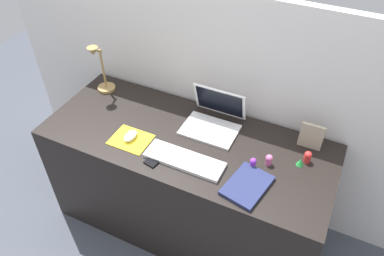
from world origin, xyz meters
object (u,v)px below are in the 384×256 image
toy_figurine_pink (269,160)px  toy_figurine_green (300,162)px  keyboard (184,160)px  mouse (130,136)px  cell_phone (156,158)px  laptop (214,117)px  picture_frame (311,136)px  toy_figurine_purple (253,163)px  notebook_pad (247,185)px  desk_lamp (100,70)px  toy_figurine_red (308,157)px

toy_figurine_pink → toy_figurine_green: 0.16m
keyboard → mouse: 0.34m
mouse → toy_figurine_pink: toy_figurine_pink is taller
toy_figurine_pink → toy_figurine_green: bearing=23.9°
toy_figurine_pink → cell_phone: bearing=-158.3°
mouse → laptop: bearing=40.2°
picture_frame → toy_figurine_green: size_ratio=3.65×
picture_frame → toy_figurine_green: (-0.01, -0.15, -0.05)m
laptop → toy_figurine_pink: laptop is taller
toy_figurine_purple → notebook_pad: bearing=-82.3°
notebook_pad → desk_lamp: bearing=173.5°
keyboard → notebook_pad: 0.34m
picture_frame → toy_figurine_purple: size_ratio=2.43×
laptop → toy_figurine_purple: (0.30, -0.22, -0.02)m
mouse → toy_figurine_purple: bearing=7.4°
mouse → toy_figurine_red: 0.92m
mouse → toy_figurine_green: (0.87, 0.20, -0.00)m
toy_figurine_red → cell_phone: bearing=-155.9°
cell_phone → toy_figurine_red: toy_figurine_red is taller
mouse → cell_phone: mouse is taller
laptop → toy_figurine_red: bearing=-6.4°
keyboard → toy_figurine_green: (0.53, 0.23, 0.01)m
laptop → mouse: laptop is taller
keyboard → mouse: mouse is taller
mouse → notebook_pad: mouse is taller
cell_phone → desk_lamp: bearing=158.9°
keyboard → desk_lamp: (-0.72, 0.32, 0.14)m
toy_figurine_purple → toy_figurine_red: toy_figurine_red is taller
keyboard → toy_figurine_red: toy_figurine_red is taller
picture_frame → toy_figurine_purple: (-0.22, -0.27, -0.04)m
laptop → mouse: bearing=-139.8°
cell_phone → laptop: bearing=77.7°
laptop → toy_figurine_green: (0.51, -0.10, -0.03)m
notebook_pad → toy_figurine_pink: (0.05, 0.18, 0.02)m
desk_lamp → picture_frame: size_ratio=2.16×
keyboard → notebook_pad: bearing=-3.2°
desk_lamp → toy_figurine_purple: (1.04, -0.21, -0.12)m
mouse → notebook_pad: 0.68m
desk_lamp → toy_figurine_purple: size_ratio=5.25×
notebook_pad → toy_figurine_green: bearing=63.8°
keyboard → toy_figurine_green: bearing=23.3°
toy_figurine_purple → toy_figurine_green: (0.21, 0.12, -0.01)m
mouse → picture_frame: (0.88, 0.35, 0.05)m
keyboard → toy_figurine_purple: 0.34m
toy_figurine_purple → toy_figurine_pink: size_ratio=1.01×
mouse → toy_figurine_pink: size_ratio=1.57×
notebook_pad → toy_figurine_pink: 0.19m
toy_figurine_pink → toy_figurine_green: (0.14, 0.06, -0.01)m
laptop → toy_figurine_green: size_ratio=7.30×
picture_frame → toy_figurine_green: bearing=-94.2°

